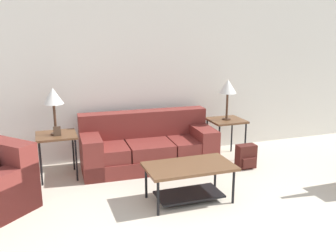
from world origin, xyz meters
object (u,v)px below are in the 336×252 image
Objects in this scene: coffee_table at (189,174)px; backpack at (246,157)px; table_lamp_left at (53,97)px; side_table_right at (226,123)px; table_lamp_right at (228,88)px; side_table_left at (56,139)px; couch at (148,147)px.

backpack is at bearing 31.11° from coffee_table.
table_lamp_left is at bearing 138.47° from coffee_table.
side_table_right is 0.59m from table_lamp_right.
table_lamp_right reaches higher than side_table_left.
coffee_table is 1.78m from side_table_right.
coffee_table is 2.97× the size of backpack.
backpack is (0.06, -0.55, -0.40)m from side_table_right.
couch is at bearing 157.37° from backpack.
side_table_left is 0.98× the size of table_lamp_right.
side_table_right is 2.72m from table_lamp_left.
table_lamp_right reaches higher than side_table_right.
side_table_left is at bearing -178.82° from couch.
side_table_left is (-1.33, -0.03, 0.27)m from couch.
table_lamp_left reaches higher than side_table_right.
side_table_left is 2.81m from backpack.
table_lamp_left reaches higher than side_table_left.
coffee_table is 1.94m from table_lamp_right.
table_lamp_left is at bearing -178.82° from couch.
side_table_right is 1.76× the size of backpack.
coffee_table is at bearing -41.53° from side_table_left.
couch is 3.19× the size of side_table_left.
coffee_table is at bearing -41.53° from table_lamp_left.
backpack is at bearing -11.47° from table_lamp_left.
side_table_right is at bearing 47.78° from coffee_table.
side_table_right is at bearing 0.00° from side_table_left.
side_table_right is 0.98× the size of table_lamp_left.
side_table_left reaches higher than backpack.
side_table_left and side_table_right have the same top height.
table_lamp_right is at bearing -1.18° from couch.
couch is 1.36m from side_table_right.
table_lamp_right is at bearing 53.13° from side_table_right.
side_table_left is 1.00× the size of side_table_right.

